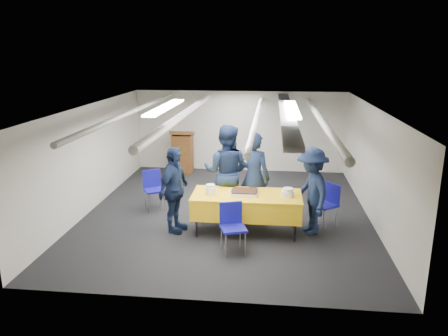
# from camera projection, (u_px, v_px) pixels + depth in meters

# --- Properties ---
(ground) EXTENTS (7.00, 7.00, 0.00)m
(ground) POSITION_uv_depth(u_px,v_px,m) (227.00, 212.00, 9.53)
(ground) COLOR black
(ground) RESTS_ON ground
(room_shell) EXTENTS (6.00, 7.00, 2.30)m
(room_shell) POSITION_uv_depth(u_px,v_px,m) (234.00, 127.00, 9.43)
(room_shell) COLOR beige
(room_shell) RESTS_ON ground
(serving_table) EXTENTS (2.07, 0.95, 0.77)m
(serving_table) POSITION_uv_depth(u_px,v_px,m) (247.00, 205.00, 8.35)
(serving_table) COLOR black
(serving_table) RESTS_ON ground
(sheet_cake) EXTENTS (0.50, 0.39, 0.09)m
(sheet_cake) POSITION_uv_depth(u_px,v_px,m) (244.00, 192.00, 8.28)
(sheet_cake) COLOR white
(sheet_cake) RESTS_ON serving_table
(plate_stack_left) EXTENTS (0.21, 0.21, 0.18)m
(plate_stack_left) POSITION_uv_depth(u_px,v_px,m) (210.00, 190.00, 8.30)
(plate_stack_left) COLOR white
(plate_stack_left) RESTS_ON serving_table
(plate_stack_right) EXTENTS (0.24, 0.24, 0.16)m
(plate_stack_right) POSITION_uv_depth(u_px,v_px,m) (288.00, 193.00, 8.15)
(plate_stack_right) COLOR white
(plate_stack_right) RESTS_ON serving_table
(podium) EXTENTS (0.62, 0.53, 1.25)m
(podium) POSITION_uv_depth(u_px,v_px,m) (183.00, 152.00, 12.46)
(podium) COLOR brown
(podium) RESTS_ON ground
(chair_near) EXTENTS (0.53, 0.53, 0.87)m
(chair_near) POSITION_uv_depth(u_px,v_px,m) (232.00, 222.00, 7.58)
(chair_near) COLOR gray
(chair_near) RESTS_ON ground
(chair_right) EXTENTS (0.59, 0.59, 0.87)m
(chair_right) POSITION_uv_depth(u_px,v_px,m) (328.00, 200.00, 8.67)
(chair_right) COLOR gray
(chair_right) RESTS_ON ground
(chair_left) EXTENTS (0.58, 0.58, 0.87)m
(chair_left) POSITION_uv_depth(u_px,v_px,m) (153.00, 185.00, 9.62)
(chair_left) COLOR gray
(chair_left) RESTS_ON ground
(sailor_a) EXTENTS (0.79, 0.65, 1.86)m
(sailor_a) POSITION_uv_depth(u_px,v_px,m) (254.00, 177.00, 8.83)
(sailor_a) COLOR #0E1933
(sailor_a) RESTS_ON ground
(sailor_b) EXTENTS (1.05, 0.87, 1.98)m
(sailor_b) POSITION_uv_depth(u_px,v_px,m) (226.00, 172.00, 8.99)
(sailor_b) COLOR #0E1933
(sailor_b) RESTS_ON ground
(sailor_c) EXTENTS (0.67, 1.06, 1.68)m
(sailor_c) POSITION_uv_depth(u_px,v_px,m) (174.00, 190.00, 8.32)
(sailor_c) COLOR #0E1933
(sailor_c) RESTS_ON ground
(sailor_d) EXTENTS (0.93, 1.23, 1.68)m
(sailor_d) POSITION_uv_depth(u_px,v_px,m) (311.00, 191.00, 8.25)
(sailor_d) COLOR #0E1933
(sailor_d) RESTS_ON ground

